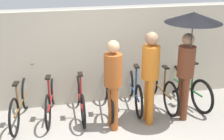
% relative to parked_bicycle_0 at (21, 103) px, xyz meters
% --- Properties ---
extents(back_wall, '(11.42, 0.12, 1.99)m').
position_rel_parked_bicycle_0_xyz_m(back_wall, '(1.71, 0.53, 0.63)').
color(back_wall, '#B2A893').
rests_on(back_wall, ground).
extents(parked_bicycle_0, '(0.47, 1.72, 0.98)m').
position_rel_parked_bicycle_0_xyz_m(parked_bicycle_0, '(0.00, 0.00, 0.00)').
color(parked_bicycle_0, black).
rests_on(parked_bicycle_0, ground).
extents(parked_bicycle_1, '(0.44, 1.69, 1.10)m').
position_rel_parked_bicycle_0_xyz_m(parked_bicycle_1, '(0.57, 0.10, -0.01)').
color(parked_bicycle_1, black).
rests_on(parked_bicycle_1, ground).
extents(parked_bicycle_2, '(0.44, 1.71, 1.01)m').
position_rel_parked_bicycle_0_xyz_m(parked_bicycle_2, '(1.14, 0.01, -0.02)').
color(parked_bicycle_2, black).
rests_on(parked_bicycle_2, ground).
extents(parked_bicycle_3, '(0.44, 1.84, 1.06)m').
position_rel_parked_bicycle_0_xyz_m(parked_bicycle_3, '(1.71, 0.04, 0.03)').
color(parked_bicycle_3, black).
rests_on(parked_bicycle_3, ground).
extents(parked_bicycle_4, '(0.44, 1.67, 1.10)m').
position_rel_parked_bicycle_0_xyz_m(parked_bicycle_4, '(2.28, 0.10, -0.00)').
color(parked_bicycle_4, black).
rests_on(parked_bicycle_4, ground).
extents(parked_bicycle_5, '(0.44, 1.79, 1.06)m').
position_rel_parked_bicycle_0_xyz_m(parked_bicycle_5, '(2.85, 0.06, 0.01)').
color(parked_bicycle_5, black).
rests_on(parked_bicycle_5, ground).
extents(parked_bicycle_6, '(0.47, 1.79, 1.08)m').
position_rel_parked_bicycle_0_xyz_m(parked_bicycle_6, '(3.41, 0.04, 0.01)').
color(parked_bicycle_6, black).
rests_on(parked_bicycle_6, ground).
extents(pedestrian_leading, '(0.32, 0.32, 1.66)m').
position_rel_parked_bicycle_0_xyz_m(pedestrian_leading, '(1.65, -0.67, 0.61)').
color(pedestrian_leading, '#9E4C1E').
rests_on(pedestrian_leading, ground).
extents(pedestrian_center, '(0.32, 0.32, 1.75)m').
position_rel_parked_bicycle_0_xyz_m(pedestrian_center, '(2.35, -0.62, 0.67)').
color(pedestrian_center, '#C66B1E').
rests_on(pedestrian_center, ground).
extents(pedestrian_trailing, '(0.99, 0.99, 2.09)m').
position_rel_parked_bicycle_0_xyz_m(pedestrian_trailing, '(3.04, -0.69, 1.27)').
color(pedestrian_trailing, brown).
rests_on(pedestrian_trailing, ground).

